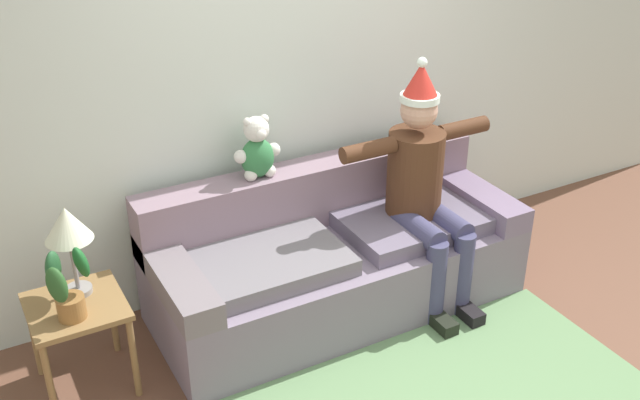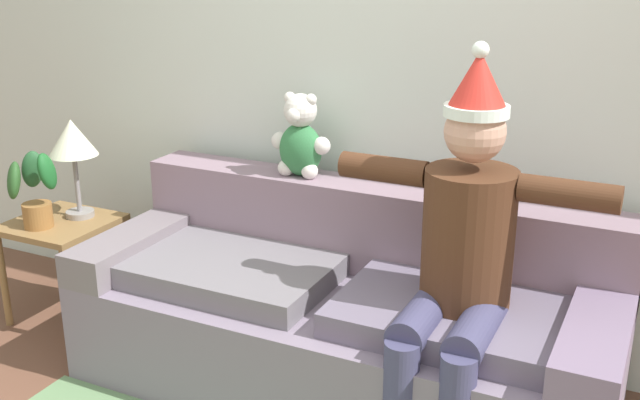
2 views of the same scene
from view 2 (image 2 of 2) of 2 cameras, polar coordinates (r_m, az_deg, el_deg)
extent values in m
cube|color=silver|center=(3.42, 5.85, 10.57)|extent=(7.00, 0.10, 2.70)
cube|color=slate|center=(3.27, 1.57, -10.73)|extent=(2.24, 0.90, 0.44)
cube|color=gray|center=(3.38, 3.97, -2.05)|extent=(2.24, 0.24, 0.39)
cube|color=slate|center=(3.64, -13.03, -2.96)|extent=(0.22, 0.90, 0.15)
cube|color=slate|center=(2.92, 20.23, -9.32)|extent=(0.22, 0.90, 0.15)
cube|color=slate|center=(3.33, -6.69, -5.11)|extent=(0.90, 0.63, 0.10)
cube|color=slate|center=(2.96, 10.23, -8.53)|extent=(0.90, 0.63, 0.10)
cylinder|color=#4D2D1A|center=(2.85, 11.08, -2.79)|extent=(0.34, 0.34, 0.52)
sphere|color=tan|center=(2.73, 11.59, 5.04)|extent=(0.22, 0.22, 0.22)
cylinder|color=white|center=(2.72, 11.70, 6.62)|extent=(0.23, 0.23, 0.04)
cone|color=red|center=(2.70, 11.85, 8.90)|extent=(0.21, 0.21, 0.20)
sphere|color=white|center=(2.68, 12.00, 11.00)|extent=(0.06, 0.06, 0.06)
cylinder|color=#413F62|center=(2.81, 7.66, -8.78)|extent=(0.14, 0.40, 0.14)
cylinder|color=#413F62|center=(2.76, 11.64, -9.52)|extent=(0.14, 0.40, 0.14)
cylinder|color=#4D2D1A|center=(2.88, 4.82, 2.34)|extent=(0.34, 0.10, 0.10)
cylinder|color=#4D2D1A|center=(2.72, 18.26, 0.46)|extent=(0.34, 0.10, 0.10)
ellipsoid|color=#327843|center=(3.42, -1.47, 3.81)|extent=(0.20, 0.16, 0.24)
sphere|color=silver|center=(3.38, -1.49, 6.76)|extent=(0.15, 0.15, 0.15)
sphere|color=silver|center=(3.33, -1.97, 6.40)|extent=(0.07, 0.07, 0.07)
sphere|color=silver|center=(3.39, -2.29, 7.71)|extent=(0.05, 0.05, 0.05)
sphere|color=silver|center=(3.35, -0.69, 7.56)|extent=(0.05, 0.05, 0.05)
sphere|color=silver|center=(3.46, -3.02, 4.48)|extent=(0.08, 0.08, 0.08)
sphere|color=silver|center=(3.45, -2.57, 2.44)|extent=(0.08, 0.08, 0.08)
sphere|color=silver|center=(3.37, 0.12, 4.10)|extent=(0.08, 0.08, 0.08)
sphere|color=silver|center=(3.39, -0.79, 2.19)|extent=(0.08, 0.08, 0.08)
cube|color=olive|center=(3.99, -18.94, -1.71)|extent=(0.48, 0.48, 0.03)
cylinder|color=olive|center=(4.10, -22.72, -5.57)|extent=(0.04, 0.04, 0.49)
cylinder|color=olive|center=(3.81, -18.45, -6.89)|extent=(0.04, 0.04, 0.49)
cylinder|color=olive|center=(4.36, -18.65, -3.63)|extent=(0.04, 0.04, 0.49)
cylinder|color=olive|center=(4.09, -14.39, -4.71)|extent=(0.04, 0.04, 0.49)
cylinder|color=gray|center=(4.01, -17.60, -0.98)|extent=(0.14, 0.14, 0.03)
cylinder|color=gray|center=(3.96, -17.83, 1.20)|extent=(0.02, 0.02, 0.29)
cone|color=beige|center=(3.90, -18.17, 4.50)|extent=(0.24, 0.24, 0.18)
cylinder|color=#976433|center=(3.92, -20.47, -1.08)|extent=(0.14, 0.14, 0.12)
ellipsoid|color=#1B5B25|center=(3.80, -19.86, 2.04)|extent=(0.11, 0.12, 0.19)
ellipsoid|color=#23532C|center=(3.91, -20.83, 2.19)|extent=(0.12, 0.13, 0.19)
ellipsoid|color=#285223|center=(3.86, -22.05, 1.38)|extent=(0.13, 0.16, 0.21)
camera|label=1|loc=(3.34, -83.30, 19.59)|focal=42.21mm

